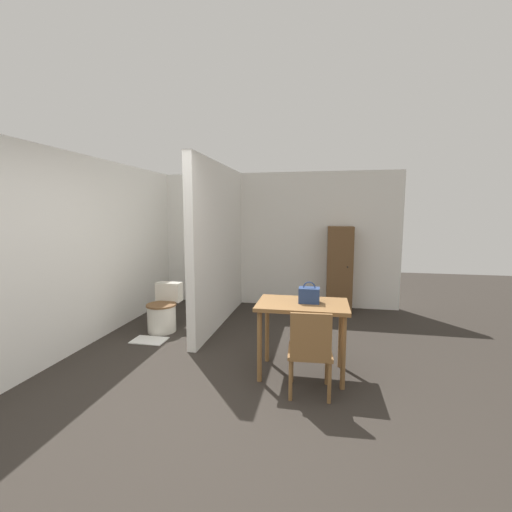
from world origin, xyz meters
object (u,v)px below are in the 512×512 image
Objects in this scene: wooden_chair at (310,350)px; wooden_cabinet at (339,269)px; handbag at (309,295)px; dining_table at (302,313)px; toilet at (163,312)px.

wooden_cabinet reaches higher than wooden_chair.
handbag is at bearing -99.82° from wooden_cabinet.
dining_table reaches higher than toilet.
dining_table is at bearing -160.78° from handbag.
toilet is at bearing 155.28° from handbag.
handbag reaches higher than wooden_chair.
wooden_chair is at bearing -97.67° from wooden_cabinet.
wooden_cabinet is (0.41, 3.02, 0.30)m from wooden_chair.
dining_table is 0.21m from handbag.
wooden_chair is 2.68m from toilet.
wooden_cabinet is at bearing 30.42° from toilet.
handbag is at bearing 19.22° from dining_table.
dining_table is 4.22× the size of handbag.
dining_table is at bearing -101.18° from wooden_cabinet.
wooden_cabinet is at bearing 80.18° from handbag.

